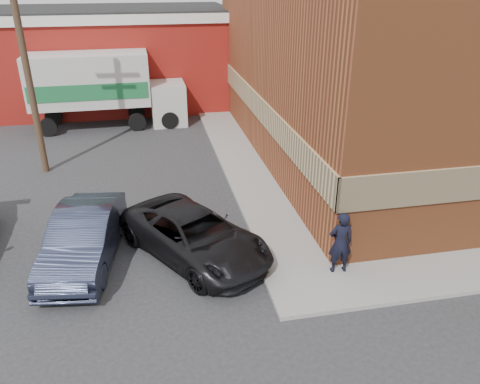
{
  "coord_description": "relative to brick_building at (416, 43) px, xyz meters",
  "views": [
    {
      "loc": [
        -3.15,
        -10.13,
        7.54
      ],
      "look_at": [
        -0.66,
        2.21,
        1.56
      ],
      "focal_mm": 35.0,
      "sensor_mm": 36.0,
      "label": 1
    }
  ],
  "objects": [
    {
      "name": "sidewalk_west",
      "position": [
        -7.9,
        0.0,
        -4.62
      ],
      "size": [
        1.8,
        18.0,
        0.12
      ],
      "primitive_type": "cube",
      "color": "gray",
      "rests_on": "ground"
    },
    {
      "name": "warehouse",
      "position": [
        -14.5,
        11.0,
        -1.87
      ],
      "size": [
        16.3,
        8.3,
        5.6
      ],
      "color": "maroon",
      "rests_on": "ground"
    },
    {
      "name": "ground",
      "position": [
        -8.5,
        -9.0,
        -4.68
      ],
      "size": [
        90.0,
        90.0,
        0.0
      ],
      "primitive_type": "plane",
      "color": "#28282B",
      "rests_on": "ground"
    },
    {
      "name": "suv_a",
      "position": [
        -10.64,
        -7.57,
        -3.99
      ],
      "size": [
        4.59,
        5.43,
        1.38
      ],
      "primitive_type": "imported",
      "rotation": [
        0.0,
        0.0,
        0.56
      ],
      "color": "black",
      "rests_on": "ground"
    },
    {
      "name": "box_truck",
      "position": [
        -13.7,
        5.8,
        -2.48
      ],
      "size": [
        7.77,
        2.5,
        3.82
      ],
      "rotation": [
        0.0,
        0.0,
        0.02
      ],
      "color": "beige",
      "rests_on": "ground"
    },
    {
      "name": "man",
      "position": [
        -6.93,
        -9.25,
        -3.67
      ],
      "size": [
        0.67,
        0.46,
        1.78
      ],
      "primitive_type": "imported",
      "rotation": [
        0.0,
        0.0,
        3.08
      ],
      "color": "black",
      "rests_on": "sidewalk_south"
    },
    {
      "name": "brick_building",
      "position": [
        0.0,
        0.0,
        0.0
      ],
      "size": [
        14.25,
        18.25,
        9.36
      ],
      "color": "brown",
      "rests_on": "ground"
    },
    {
      "name": "sedan",
      "position": [
        -13.72,
        -7.19,
        -3.92
      ],
      "size": [
        2.24,
        4.8,
        1.52
      ],
      "primitive_type": "imported",
      "rotation": [
        0.0,
        0.0,
        -0.14
      ],
      "color": "#2A3046",
      "rests_on": "ground"
    },
    {
      "name": "utility_pole",
      "position": [
        -16.0,
        0.0,
        0.06
      ],
      "size": [
        2.0,
        0.26,
        9.0
      ],
      "color": "#483324",
      "rests_on": "ground"
    }
  ]
}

